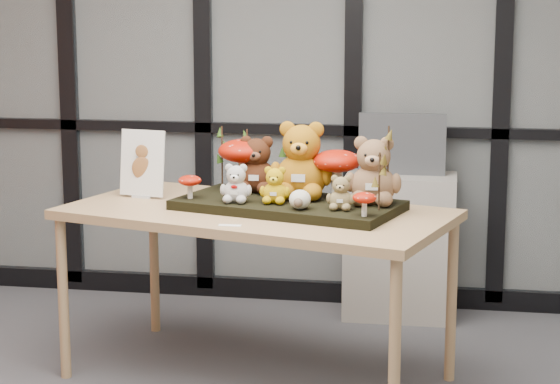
% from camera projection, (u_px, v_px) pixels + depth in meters
% --- Properties ---
extents(room_shell, '(5.00, 5.00, 5.00)m').
position_uv_depth(room_shell, '(154.00, 36.00, 3.52)').
color(room_shell, '#B5B3AB').
rests_on(room_shell, floor).
extents(glass_partition, '(4.90, 0.06, 2.78)m').
position_uv_depth(glass_partition, '(277.00, 67.00, 5.96)').
color(glass_partition, '#2D383F').
rests_on(glass_partition, floor).
extents(display_table, '(1.96, 1.36, 0.83)m').
position_uv_depth(display_table, '(256.00, 223.00, 4.76)').
color(display_table, '#A8815B').
rests_on(display_table, floor).
extents(diorama_tray, '(1.13, 0.78, 0.04)m').
position_uv_depth(diorama_tray, '(288.00, 205.00, 4.75)').
color(diorama_tray, black).
rests_on(diorama_tray, display_table).
extents(bear_pooh_yellow, '(0.37, 0.35, 0.40)m').
position_uv_depth(bear_pooh_yellow, '(302.00, 156.00, 4.79)').
color(bear_pooh_yellow, '#A9680F').
rests_on(bear_pooh_yellow, diorama_tray).
extents(bear_brown_medium, '(0.28, 0.27, 0.30)m').
position_uv_depth(bear_brown_medium, '(257.00, 161.00, 4.93)').
color(bear_brown_medium, '#3E1D0E').
rests_on(bear_brown_medium, diorama_tray).
extents(bear_tan_back, '(0.32, 0.30, 0.34)m').
position_uv_depth(bear_tan_back, '(374.00, 167.00, 4.64)').
color(bear_tan_back, brown).
rests_on(bear_tan_back, diorama_tray).
extents(bear_small_yellow, '(0.17, 0.16, 0.19)m').
position_uv_depth(bear_small_yellow, '(275.00, 183.00, 4.67)').
color(bear_small_yellow, '#D4A40A').
rests_on(bear_small_yellow, diorama_tray).
extents(bear_white_bow, '(0.18, 0.17, 0.20)m').
position_uv_depth(bear_white_bow, '(236.00, 181.00, 4.69)').
color(bear_white_bow, beige).
rests_on(bear_white_bow, diorama_tray).
extents(bear_beige_small, '(0.16, 0.15, 0.17)m').
position_uv_depth(bear_beige_small, '(341.00, 191.00, 4.52)').
color(bear_beige_small, olive).
rests_on(bear_beige_small, diorama_tray).
extents(plush_cream_hedgehog, '(0.09, 0.09, 0.10)m').
position_uv_depth(plush_cream_hedgehog, '(300.00, 198.00, 4.54)').
color(plush_cream_hedgehog, silver).
rests_on(plush_cream_hedgehog, diorama_tray).
extents(mushroom_back_left, '(0.25, 0.25, 0.28)m').
position_uv_depth(mushroom_back_left, '(244.00, 162.00, 4.97)').
color(mushroom_back_left, '#A31405').
rests_on(mushroom_back_left, diorama_tray).
extents(mushroom_back_right, '(0.23, 0.23, 0.26)m').
position_uv_depth(mushroom_back_right, '(337.00, 172.00, 4.77)').
color(mushroom_back_right, '#A31405').
rests_on(mushroom_back_right, diorama_tray).
extents(mushroom_front_left, '(0.11, 0.11, 0.12)m').
position_uv_depth(mushroom_front_left, '(190.00, 186.00, 4.78)').
color(mushroom_front_left, '#A31405').
rests_on(mushroom_front_left, diorama_tray).
extents(mushroom_front_right, '(0.11, 0.11, 0.12)m').
position_uv_depth(mushroom_front_right, '(364.00, 203.00, 4.38)').
color(mushroom_front_right, '#A31405').
rests_on(mushroom_front_right, diorama_tray).
extents(sprig_green_far_left, '(0.05, 0.05, 0.31)m').
position_uv_depth(sprig_green_far_left, '(222.00, 157.00, 5.02)').
color(sprig_green_far_left, '#14390D').
rests_on(sprig_green_far_left, diorama_tray).
extents(sprig_green_mid_left, '(0.05, 0.05, 0.30)m').
position_uv_depth(sprig_green_mid_left, '(247.00, 159.00, 5.02)').
color(sprig_green_mid_left, '#14390D').
rests_on(sprig_green_mid_left, diorama_tray).
extents(sprig_dry_far_right, '(0.05, 0.05, 0.36)m').
position_uv_depth(sprig_dry_far_right, '(388.00, 166.00, 4.61)').
color(sprig_dry_far_right, brown).
rests_on(sprig_dry_far_right, diorama_tray).
extents(sprig_dry_mid_right, '(0.05, 0.05, 0.26)m').
position_uv_depth(sprig_dry_mid_right, '(379.00, 181.00, 4.50)').
color(sprig_dry_mid_right, brown).
rests_on(sprig_dry_mid_right, diorama_tray).
extents(sprig_green_centre, '(0.05, 0.05, 0.22)m').
position_uv_depth(sprig_green_centre, '(286.00, 169.00, 4.94)').
color(sprig_green_centre, '#14390D').
rests_on(sprig_green_centre, diorama_tray).
extents(sign_holder, '(0.24, 0.09, 0.34)m').
position_uv_depth(sign_holder, '(142.00, 166.00, 5.02)').
color(sign_holder, silver).
rests_on(sign_holder, display_table).
extents(label_card, '(0.10, 0.03, 0.00)m').
position_uv_depth(label_card, '(230.00, 225.00, 4.41)').
color(label_card, white).
rests_on(label_card, display_table).
extents(cabinet, '(0.62, 0.36, 0.83)m').
position_uv_depth(cabinet, '(400.00, 246.00, 5.81)').
color(cabinet, '#9B958B').
rests_on(cabinet, floor).
extents(monitor, '(0.49, 0.05, 0.35)m').
position_uv_depth(monitor, '(402.00, 144.00, 5.71)').
color(monitor, '#484B50').
rests_on(monitor, cabinet).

